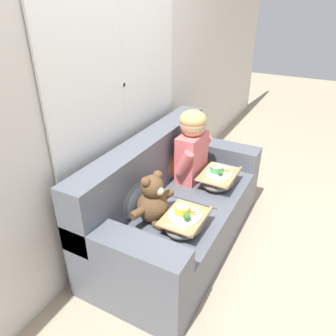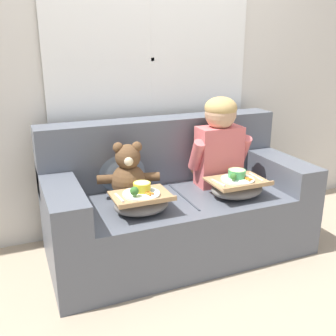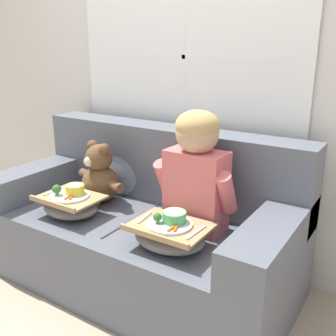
# 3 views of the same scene
# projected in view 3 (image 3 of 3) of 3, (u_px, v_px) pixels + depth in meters

# --- Properties ---
(ground_plane) EXTENTS (14.00, 14.00, 0.00)m
(ground_plane) POSITION_uv_depth(u_px,v_px,m) (140.00, 282.00, 2.42)
(ground_plane) COLOR tan
(wall_back_with_window) EXTENTS (8.00, 0.08, 2.60)m
(wall_back_with_window) POSITION_uv_depth(u_px,v_px,m) (188.00, 61.00, 2.46)
(wall_back_with_window) COLOR beige
(wall_back_with_window) RESTS_ON ground_plane
(couch) EXTENTS (1.81, 0.86, 0.92)m
(couch) POSITION_uv_depth(u_px,v_px,m) (145.00, 229.00, 2.37)
(couch) COLOR #565B66
(couch) RESTS_ON ground_plane
(throw_pillow_behind_child) EXTENTS (0.38, 0.18, 0.39)m
(throw_pillow_behind_child) POSITION_uv_depth(u_px,v_px,m) (211.00, 187.00, 2.25)
(throw_pillow_behind_child) COLOR #B2754C
(throw_pillow_behind_child) RESTS_ON couch
(throw_pillow_behind_teddy) EXTENTS (0.39, 0.19, 0.40)m
(throw_pillow_behind_teddy) POSITION_uv_depth(u_px,v_px,m) (119.00, 167.00, 2.61)
(throw_pillow_behind_teddy) COLOR slate
(throw_pillow_behind_teddy) RESTS_ON couch
(child_figure) EXTENTS (0.46, 0.23, 0.65)m
(child_figure) POSITION_uv_depth(u_px,v_px,m) (196.00, 166.00, 2.05)
(child_figure) COLOR #DB6666
(child_figure) RESTS_ON couch
(teddy_bear) EXTENTS (0.42, 0.30, 0.39)m
(teddy_bear) POSITION_uv_depth(u_px,v_px,m) (99.00, 177.00, 2.46)
(teddy_bear) COLOR brown
(teddy_bear) RESTS_ON couch
(lap_tray_child) EXTENTS (0.38, 0.29, 0.18)m
(lap_tray_child) POSITION_uv_depth(u_px,v_px,m) (170.00, 234.00, 1.93)
(lap_tray_child) COLOR slate
(lap_tray_child) RESTS_ON child_figure
(lap_tray_teddy) EXTENTS (0.36, 0.28, 0.19)m
(lap_tray_teddy) POSITION_uv_depth(u_px,v_px,m) (70.00, 204.00, 2.28)
(lap_tray_teddy) COLOR slate
(lap_tray_teddy) RESTS_ON teddy_bear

